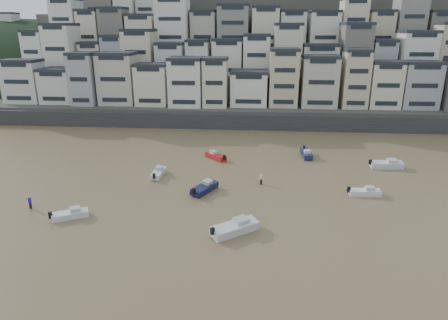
# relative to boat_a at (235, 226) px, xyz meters

# --- Properties ---
(harbor_wall) EXTENTS (140.00, 3.00, 3.50)m
(harbor_wall) POSITION_rel_boat_a_xyz_m (-1.34, 49.31, 0.89)
(harbor_wall) COLOR #38383A
(harbor_wall) RESTS_ON ground
(hillside) EXTENTS (141.04, 66.00, 50.00)m
(hillside) POSITION_rel_boat_a_xyz_m (3.39, 89.15, 12.14)
(hillside) COLOR #4C4C47
(hillside) RESTS_ON ground
(boat_a) EXTENTS (6.29, 5.49, 1.73)m
(boat_a) POSITION_rel_boat_a_xyz_m (0.00, 0.00, 0.00)
(boat_a) COLOR silver
(boat_a) RESTS_ON ground
(boat_i) EXTENTS (2.08, 5.34, 1.43)m
(boat_i) POSITION_rel_boat_a_xyz_m (11.33, 29.34, -0.15)
(boat_i) COLOR #141E41
(boat_i) RESTS_ON ground
(boat_f) EXTENTS (1.74, 5.03, 1.36)m
(boat_f) POSITION_rel_boat_a_xyz_m (-13.16, 17.40, -0.18)
(boat_f) COLOR silver
(boat_f) RESTS_ON ground
(boat_d) EXTENTS (4.80, 1.75, 1.29)m
(boat_d) POSITION_rel_boat_a_xyz_m (17.54, 12.32, -0.22)
(boat_d) COLOR silver
(boat_d) RESTS_ON ground
(boat_h) EXTENTS (4.63, 4.68, 1.35)m
(boat_h) POSITION_rel_boat_a_xyz_m (-4.94, 26.75, -0.19)
(boat_h) COLOR red
(boat_h) RESTS_ON ground
(boat_c) EXTENTS (4.11, 5.71, 1.50)m
(boat_c) POSITION_rel_boat_a_xyz_m (-5.02, 11.68, -0.11)
(boat_c) COLOR #13153D
(boat_c) RESTS_ON ground
(boat_g) EXTENTS (5.98, 2.29, 1.60)m
(boat_g) POSITION_rel_boat_a_xyz_m (24.03, 24.22, -0.06)
(boat_g) COLOR silver
(boat_g) RESTS_ON ground
(boat_j) EXTENTS (4.87, 3.58, 1.28)m
(boat_j) POSITION_rel_boat_a_xyz_m (-20.53, 2.10, -0.22)
(boat_j) COLOR silver
(boat_j) RESTS_ON ground
(person_blue) EXTENTS (0.44, 0.44, 1.74)m
(person_blue) POSITION_rel_boat_a_xyz_m (-26.93, 4.32, 0.01)
(person_blue) COLOR #1F15A4
(person_blue) RESTS_ON ground
(person_pink) EXTENTS (0.44, 0.44, 1.74)m
(person_pink) POSITION_rel_boat_a_xyz_m (3.05, 15.21, 0.01)
(person_pink) COLOR beige
(person_pink) RESTS_ON ground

